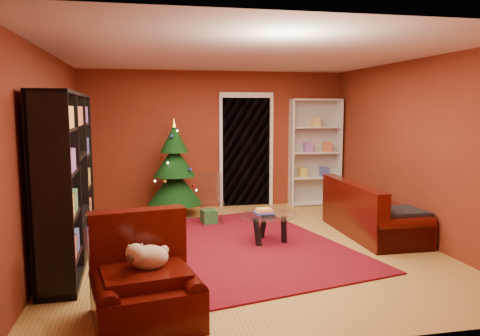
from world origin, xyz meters
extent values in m
cube|color=#A87C38|center=(0.00, 0.00, -0.03)|extent=(5.00, 5.50, 0.05)
cube|color=silver|center=(0.00, 0.00, 2.62)|extent=(5.00, 5.50, 0.05)
cube|color=maroon|center=(0.00, 2.77, 1.30)|extent=(5.00, 0.05, 2.60)
cube|color=maroon|center=(-2.52, 0.00, 1.30)|extent=(0.05, 5.50, 2.60)
cube|color=maroon|center=(2.52, 0.00, 1.30)|extent=(0.05, 5.50, 2.60)
cube|color=maroon|center=(-0.32, 0.01, 0.01)|extent=(3.83, 4.22, 0.02)
cube|color=#20572D|center=(-0.32, 1.39, 0.12)|extent=(0.28, 0.28, 0.24)
cube|color=maroon|center=(-0.86, 2.59, 0.10)|extent=(0.22, 0.22, 0.20)
camera|label=1|loc=(-1.33, -6.10, 1.90)|focal=35.00mm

